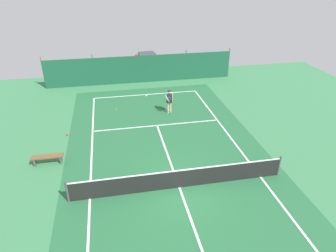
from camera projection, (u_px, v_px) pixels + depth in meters
The scene contains 9 objects.
ground_plane at pixel (179, 187), 14.43m from camera, with size 36.00×36.00×0.00m, color #387A4C.
court_surface at pixel (179, 187), 14.42m from camera, with size 11.02×26.60×0.01m.
tennis_net at pixel (180, 179), 14.19m from camera, with size 10.12×0.10×1.10m.
back_fence at pixel (141, 73), 27.49m from camera, with size 16.30×0.98×2.70m.
tennis_player at pixel (169, 100), 21.32m from camera, with size 0.57×0.82×1.64m.
tennis_ball_near_player at pixel (116, 109), 22.18m from camera, with size 0.07×0.07×0.07m, color #CCDB33.
parked_car at pixel (148, 62), 30.09m from camera, with size 2.31×4.35×1.68m.
courtside_bench at pixel (47, 158), 15.98m from camera, with size 1.60×0.40×0.49m.
water_bottle at pixel (68, 134), 18.70m from camera, with size 0.08×0.08×0.24m, color #D84C38.
Camera 1 is at (-2.75, -11.10, 9.27)m, focal length 32.82 mm.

